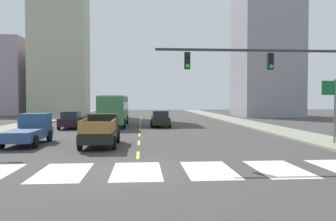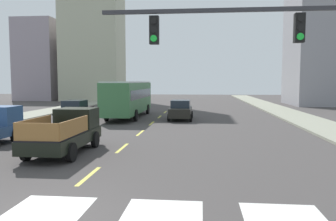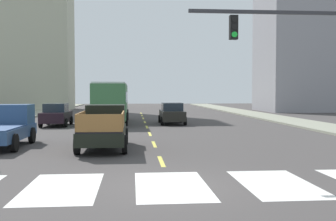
# 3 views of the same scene
# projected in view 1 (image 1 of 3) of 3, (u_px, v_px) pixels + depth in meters

# --- Properties ---
(ground_plane) EXTENTS (160.00, 160.00, 0.00)m
(ground_plane) POSITION_uv_depth(u_px,v_px,m) (137.00, 171.00, 13.76)
(ground_plane) COLOR #413D3C
(sidewalk_right) EXTENTS (3.56, 110.00, 0.15)m
(sidewalk_right) POSITION_uv_depth(u_px,v_px,m) (271.00, 129.00, 32.67)
(sidewalk_right) COLOR gray
(sidewalk_right) RESTS_ON ground
(sidewalk_left) EXTENTS (3.56, 110.00, 0.15)m
(sidewalk_left) POSITION_uv_depth(u_px,v_px,m) (0.00, 131.00, 30.73)
(sidewalk_left) COLOR gray
(sidewalk_left) RESTS_ON ground
(crosswalk_stripe_2) EXTENTS (1.99, 3.70, 0.01)m
(crosswalk_stripe_2) POSITION_uv_depth(u_px,v_px,m) (62.00, 172.00, 13.53)
(crosswalk_stripe_2) COLOR silver
(crosswalk_stripe_2) RESTS_ON ground
(crosswalk_stripe_3) EXTENTS (1.99, 3.70, 0.01)m
(crosswalk_stripe_3) POSITION_uv_depth(u_px,v_px,m) (137.00, 171.00, 13.76)
(crosswalk_stripe_3) COLOR silver
(crosswalk_stripe_3) RESTS_ON ground
(crosswalk_stripe_4) EXTENTS (1.99, 3.70, 0.01)m
(crosswalk_stripe_4) POSITION_uv_depth(u_px,v_px,m) (209.00, 170.00, 13.99)
(crosswalk_stripe_4) COLOR silver
(crosswalk_stripe_4) RESTS_ON ground
(crosswalk_stripe_5) EXTENTS (1.99, 3.70, 0.01)m
(crosswalk_stripe_5) POSITION_uv_depth(u_px,v_px,m) (278.00, 169.00, 14.22)
(crosswalk_stripe_5) COLOR silver
(crosswalk_stripe_5) RESTS_ON ground
(lane_dash_0) EXTENTS (0.16, 2.40, 0.01)m
(lane_dash_0) POSITION_uv_depth(u_px,v_px,m) (138.00, 155.00, 17.75)
(lane_dash_0) COLOR #D5C94B
(lane_dash_0) RESTS_ON ground
(lane_dash_1) EXTENTS (0.16, 2.40, 0.01)m
(lane_dash_1) POSITION_uv_depth(u_px,v_px,m) (139.00, 143.00, 22.73)
(lane_dash_1) COLOR #D5C94B
(lane_dash_1) RESTS_ON ground
(lane_dash_2) EXTENTS (0.16, 2.40, 0.01)m
(lane_dash_2) POSITION_uv_depth(u_px,v_px,m) (139.00, 135.00, 27.71)
(lane_dash_2) COLOR #D5C94B
(lane_dash_2) RESTS_ON ground
(lane_dash_3) EXTENTS (0.16, 2.40, 0.01)m
(lane_dash_3) POSITION_uv_depth(u_px,v_px,m) (140.00, 129.00, 32.70)
(lane_dash_3) COLOR #D5C94B
(lane_dash_3) RESTS_ON ground
(lane_dash_4) EXTENTS (0.16, 2.40, 0.01)m
(lane_dash_4) POSITION_uv_depth(u_px,v_px,m) (140.00, 125.00, 37.68)
(lane_dash_4) COLOR #D5C94B
(lane_dash_4) RESTS_ON ground
(lane_dash_5) EXTENTS (0.16, 2.40, 0.01)m
(lane_dash_5) POSITION_uv_depth(u_px,v_px,m) (140.00, 122.00, 42.66)
(lane_dash_5) COLOR #D5C94B
(lane_dash_5) RESTS_ON ground
(lane_dash_6) EXTENTS (0.16, 2.40, 0.01)m
(lane_dash_6) POSITION_uv_depth(u_px,v_px,m) (141.00, 120.00, 47.64)
(lane_dash_6) COLOR #D5C94B
(lane_dash_6) RESTS_ON ground
(lane_dash_7) EXTENTS (0.16, 2.40, 0.01)m
(lane_dash_7) POSITION_uv_depth(u_px,v_px,m) (141.00, 118.00, 52.63)
(lane_dash_7) COLOR #D5C94B
(lane_dash_7) RESTS_ON ground
(pickup_stakebed) EXTENTS (2.18, 5.20, 1.96)m
(pickup_stakebed) POSITION_uv_depth(u_px,v_px,m) (101.00, 131.00, 21.47)
(pickup_stakebed) COLOR black
(pickup_stakebed) RESTS_ON ground
(pickup_dark) EXTENTS (2.18, 5.20, 1.96)m
(pickup_dark) POSITION_uv_depth(u_px,v_px,m) (30.00, 130.00, 22.09)
(pickup_dark) COLOR navy
(pickup_dark) RESTS_ON ground
(city_bus) EXTENTS (2.72, 10.80, 3.32)m
(city_bus) POSITION_uv_depth(u_px,v_px,m) (114.00, 108.00, 36.64)
(city_bus) COLOR #396E40
(city_bus) RESTS_ON ground
(sedan_near_left) EXTENTS (2.02, 4.40, 1.72)m
(sedan_near_left) POSITION_uv_depth(u_px,v_px,m) (71.00, 120.00, 33.74)
(sedan_near_left) COLOR black
(sedan_near_left) RESTS_ON ground
(sedan_mid) EXTENTS (2.02, 4.40, 1.72)m
(sedan_mid) POSITION_uv_depth(u_px,v_px,m) (160.00, 119.00, 35.60)
(sedan_mid) COLOR black
(sedan_mid) RESTS_ON ground
(traffic_signal_gantry) EXTENTS (10.71, 0.27, 6.00)m
(traffic_signal_gantry) POSITION_uv_depth(u_px,v_px,m) (294.00, 73.00, 17.23)
(traffic_signal_gantry) COLOR #2D2D33
(traffic_signal_gantry) RESTS_ON ground
(direction_sign_green) EXTENTS (1.70, 0.12, 4.20)m
(direction_sign_green) POSITION_uv_depth(u_px,v_px,m) (335.00, 98.00, 21.40)
(direction_sign_green) COLOR slate
(direction_sign_green) RESTS_ON ground
(block_mid_left) EXTENTS (9.94, 7.17, 32.75)m
(block_mid_left) POSITION_uv_depth(u_px,v_px,m) (59.00, 26.00, 62.28)
(block_mid_left) COLOR #B1B297
(block_mid_left) RESTS_ON ground
(block_mid_right) EXTENTS (7.07, 9.23, 14.30)m
(block_mid_right) POSITION_uv_depth(u_px,v_px,m) (8.00, 77.00, 63.75)
(block_mid_right) COLOR #988B97
(block_mid_right) RESTS_ON ground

